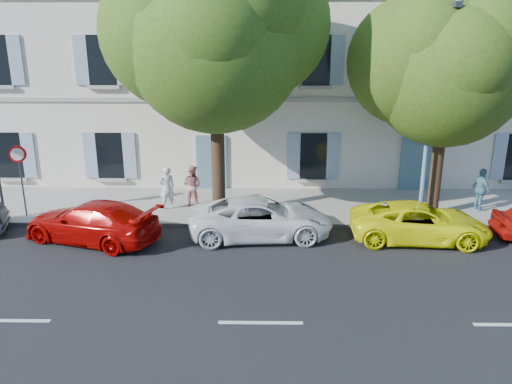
{
  "coord_description": "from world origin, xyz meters",
  "views": [
    {
      "loc": [
        0.05,
        -14.35,
        6.4
      ],
      "look_at": [
        -0.2,
        2.0,
        1.4
      ],
      "focal_mm": 35.0,
      "sensor_mm": 36.0,
      "label": 1
    }
  ],
  "objects_px": {
    "road_sign": "(19,166)",
    "pedestrian_c": "(481,190)",
    "pedestrian_b": "(192,186)",
    "tree_left": "(215,42)",
    "car_white_coupe": "(261,218)",
    "street_lamp": "(432,102)",
    "car_yellow_supercar": "(419,222)",
    "tree_right": "(447,71)",
    "pedestrian_a": "(167,188)",
    "car_red_coupe": "(92,222)"
  },
  "relations": [
    {
      "from": "road_sign",
      "to": "pedestrian_c",
      "type": "bearing_deg",
      "value": 3.13
    },
    {
      "from": "road_sign",
      "to": "pedestrian_c",
      "type": "distance_m",
      "value": 17.09
    },
    {
      "from": "pedestrian_b",
      "to": "tree_left",
      "type": "bearing_deg",
      "value": 155.63
    },
    {
      "from": "car_white_coupe",
      "to": "road_sign",
      "type": "relative_size",
      "value": 1.8
    },
    {
      "from": "street_lamp",
      "to": "car_yellow_supercar",
      "type": "bearing_deg",
      "value": -109.05
    },
    {
      "from": "car_white_coupe",
      "to": "street_lamp",
      "type": "xyz_separation_m",
      "value": [
        5.8,
        1.42,
        3.7
      ]
    },
    {
      "from": "car_white_coupe",
      "to": "tree_right",
      "type": "height_order",
      "value": "tree_right"
    },
    {
      "from": "car_white_coupe",
      "to": "tree_left",
      "type": "bearing_deg",
      "value": 37.37
    },
    {
      "from": "tree_right",
      "to": "road_sign",
      "type": "height_order",
      "value": "tree_right"
    },
    {
      "from": "road_sign",
      "to": "pedestrian_a",
      "type": "relative_size",
      "value": 1.59
    },
    {
      "from": "car_red_coupe",
      "to": "tree_left",
      "type": "distance_m",
      "value": 7.27
    },
    {
      "from": "car_white_coupe",
      "to": "car_yellow_supercar",
      "type": "height_order",
      "value": "car_white_coupe"
    },
    {
      "from": "car_white_coupe",
      "to": "street_lamp",
      "type": "height_order",
      "value": "street_lamp"
    },
    {
      "from": "pedestrian_c",
      "to": "car_yellow_supercar",
      "type": "bearing_deg",
      "value": 118.39
    },
    {
      "from": "pedestrian_b",
      "to": "pedestrian_c",
      "type": "xyz_separation_m",
      "value": [
        11.03,
        -0.42,
        0.01
      ]
    },
    {
      "from": "street_lamp",
      "to": "pedestrian_c",
      "type": "height_order",
      "value": "street_lamp"
    },
    {
      "from": "tree_left",
      "to": "car_white_coupe",
      "type": "bearing_deg",
      "value": -48.07
    },
    {
      "from": "car_white_coupe",
      "to": "road_sign",
      "type": "distance_m",
      "value": 8.94
    },
    {
      "from": "car_red_coupe",
      "to": "road_sign",
      "type": "bearing_deg",
      "value": -102.94
    },
    {
      "from": "car_red_coupe",
      "to": "pedestrian_a",
      "type": "relative_size",
      "value": 2.78
    },
    {
      "from": "car_white_coupe",
      "to": "tree_left",
      "type": "xyz_separation_m",
      "value": [
        -1.56,
        1.74,
        5.67
      ]
    },
    {
      "from": "tree_right",
      "to": "street_lamp",
      "type": "bearing_deg",
      "value": -136.01
    },
    {
      "from": "pedestrian_c",
      "to": "road_sign",
      "type": "bearing_deg",
      "value": 80.75
    },
    {
      "from": "street_lamp",
      "to": "pedestrian_c",
      "type": "distance_m",
      "value": 4.35
    },
    {
      "from": "road_sign",
      "to": "pedestrian_a",
      "type": "bearing_deg",
      "value": 10.33
    },
    {
      "from": "car_red_coupe",
      "to": "street_lamp",
      "type": "distance_m",
      "value": 12.1
    },
    {
      "from": "car_red_coupe",
      "to": "car_white_coupe",
      "type": "xyz_separation_m",
      "value": [
        5.56,
        0.45,
        -0.0
      ]
    },
    {
      "from": "car_red_coupe",
      "to": "pedestrian_b",
      "type": "xyz_separation_m",
      "value": [
        2.87,
        3.32,
        0.29
      ]
    },
    {
      "from": "car_red_coupe",
      "to": "road_sign",
      "type": "relative_size",
      "value": 1.74
    },
    {
      "from": "tree_left",
      "to": "pedestrian_b",
      "type": "bearing_deg",
      "value": 135.14
    },
    {
      "from": "pedestrian_b",
      "to": "road_sign",
      "type": "bearing_deg",
      "value": 33.15
    },
    {
      "from": "pedestrian_b",
      "to": "pedestrian_c",
      "type": "relative_size",
      "value": 0.98
    },
    {
      "from": "tree_left",
      "to": "street_lamp",
      "type": "relative_size",
      "value": 1.29
    },
    {
      "from": "car_red_coupe",
      "to": "tree_left",
      "type": "relative_size",
      "value": 0.48
    },
    {
      "from": "car_red_coupe",
      "to": "pedestrian_a",
      "type": "xyz_separation_m",
      "value": [
        1.96,
        2.9,
        0.31
      ]
    },
    {
      "from": "car_red_coupe",
      "to": "pedestrian_a",
      "type": "height_order",
      "value": "pedestrian_a"
    },
    {
      "from": "car_red_coupe",
      "to": "car_yellow_supercar",
      "type": "distance_m",
      "value": 10.81
    },
    {
      "from": "car_red_coupe",
      "to": "car_white_coupe",
      "type": "bearing_deg",
      "value": 113.79
    },
    {
      "from": "tree_left",
      "to": "street_lamp",
      "type": "bearing_deg",
      "value": -2.51
    },
    {
      "from": "tree_left",
      "to": "tree_right",
      "type": "bearing_deg",
      "value": 1.79
    },
    {
      "from": "pedestrian_a",
      "to": "pedestrian_c",
      "type": "relative_size",
      "value": 1.01
    },
    {
      "from": "tree_left",
      "to": "tree_right",
      "type": "xyz_separation_m",
      "value": [
        7.96,
        0.25,
        -0.96
      ]
    },
    {
      "from": "car_white_coupe",
      "to": "pedestrian_c",
      "type": "height_order",
      "value": "pedestrian_c"
    },
    {
      "from": "car_yellow_supercar",
      "to": "street_lamp",
      "type": "height_order",
      "value": "street_lamp"
    },
    {
      "from": "tree_left",
      "to": "street_lamp",
      "type": "height_order",
      "value": "tree_left"
    },
    {
      "from": "tree_right",
      "to": "tree_left",
      "type": "bearing_deg",
      "value": -178.21
    },
    {
      "from": "car_white_coupe",
      "to": "car_yellow_supercar",
      "type": "bearing_deg",
      "value": -96.89
    },
    {
      "from": "car_red_coupe",
      "to": "car_white_coupe",
      "type": "distance_m",
      "value": 5.58
    },
    {
      "from": "road_sign",
      "to": "pedestrian_a",
      "type": "height_order",
      "value": "road_sign"
    },
    {
      "from": "tree_left",
      "to": "road_sign",
      "type": "relative_size",
      "value": 3.62
    }
  ]
}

